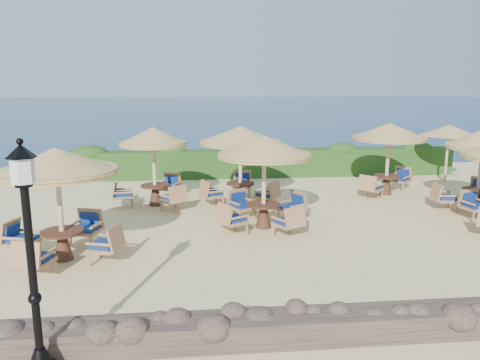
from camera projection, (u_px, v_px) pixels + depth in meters
ground at (284, 225)px, 13.69m from camera, size 120.00×120.00×0.00m
sea at (208, 107)px, 81.88m from camera, size 160.00×160.00×0.00m
hedge at (253, 163)px, 20.58m from camera, size 18.00×0.90×1.20m
stone_wall at (358, 324)px, 7.60m from camera, size 15.00×0.65×0.44m
lamp_post at (32, 274)px, 6.28m from camera, size 0.44×0.44×3.31m
extra_parasol at (449, 130)px, 19.08m from camera, size 2.30×2.30×2.41m
cafe_set_0 at (58, 185)px, 10.61m from camera, size 2.88×2.88×2.65m
cafe_set_1 at (264, 167)px, 13.06m from camera, size 2.78×2.78×2.65m
cafe_set_3 at (154, 154)px, 15.52m from camera, size 2.55×2.76×2.65m
cafe_set_4 at (240, 148)px, 15.84m from camera, size 2.82×2.83×2.65m
cafe_set_5 at (389, 141)px, 17.04m from camera, size 2.65×2.65×2.65m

